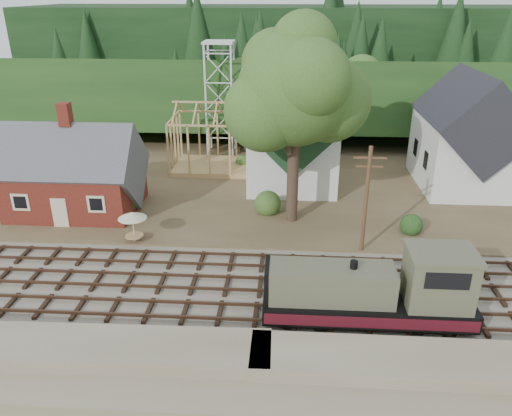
# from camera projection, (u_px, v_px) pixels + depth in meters

# --- Properties ---
(ground) EXTENTS (140.00, 140.00, 0.00)m
(ground) POSITION_uv_depth(u_px,v_px,m) (259.00, 290.00, 31.50)
(ground) COLOR #384C1E
(ground) RESTS_ON ground
(embankment) EXTENTS (64.00, 5.00, 1.60)m
(embankment) POSITION_uv_depth(u_px,v_px,m) (249.00, 388.00, 23.74)
(embankment) COLOR #7F7259
(embankment) RESTS_ON ground
(railroad_bed) EXTENTS (64.00, 11.00, 0.16)m
(railroad_bed) POSITION_uv_depth(u_px,v_px,m) (259.00, 289.00, 31.47)
(railroad_bed) COLOR #726B5B
(railroad_bed) RESTS_ON ground
(village_flat) EXTENTS (64.00, 26.00, 0.30)m
(village_flat) POSITION_uv_depth(u_px,v_px,m) (271.00, 185.00, 47.88)
(village_flat) COLOR brown
(village_flat) RESTS_ON ground
(hillside) EXTENTS (70.00, 28.96, 12.74)m
(hillside) POSITION_uv_depth(u_px,v_px,m) (277.00, 125.00, 69.86)
(hillside) COLOR #1E3F19
(hillside) RESTS_ON ground
(ridge) EXTENTS (80.00, 20.00, 12.00)m
(ridge) POSITION_uv_depth(u_px,v_px,m) (280.00, 101.00, 84.47)
(ridge) COLOR black
(ridge) RESTS_ON ground
(depot) EXTENTS (10.80, 7.41, 9.00)m
(depot) POSITION_uv_depth(u_px,v_px,m) (75.00, 176.00, 41.21)
(depot) COLOR #5A1814
(depot) RESTS_ON village_flat
(church) EXTENTS (8.40, 15.17, 13.00)m
(church) POSITION_uv_depth(u_px,v_px,m) (293.00, 130.00, 47.27)
(church) COLOR silver
(church) RESTS_ON village_flat
(farmhouse) EXTENTS (8.40, 10.80, 10.60)m
(farmhouse) POSITION_uv_depth(u_px,v_px,m) (467.00, 138.00, 45.81)
(farmhouse) COLOR silver
(farmhouse) RESTS_ON village_flat
(timber_frame) EXTENTS (8.20, 6.20, 6.99)m
(timber_frame) POSITION_uv_depth(u_px,v_px,m) (214.00, 141.00, 50.64)
(timber_frame) COLOR tan
(timber_frame) RESTS_ON village_flat
(lattice_tower) EXTENTS (3.20, 3.20, 12.12)m
(lattice_tower) POSITION_uv_depth(u_px,v_px,m) (219.00, 64.00, 53.39)
(lattice_tower) COLOR silver
(lattice_tower) RESTS_ON village_flat
(big_tree) EXTENTS (10.90, 8.40, 14.70)m
(big_tree) POSITION_uv_depth(u_px,v_px,m) (298.00, 96.00, 36.46)
(big_tree) COLOR #38281E
(big_tree) RESTS_ON village_flat
(telegraph_pole_near) EXTENTS (2.20, 0.28, 8.00)m
(telegraph_pole_near) POSITION_uv_depth(u_px,v_px,m) (366.00, 199.00, 34.12)
(telegraph_pole_near) COLOR #4C331E
(telegraph_pole_near) RESTS_ON ground
(locomotive) EXTENTS (11.47, 2.87, 4.60)m
(locomotive) POSITION_uv_depth(u_px,v_px,m) (377.00, 293.00, 27.53)
(locomotive) COLOR black
(locomotive) RESTS_ON railroad_bed
(car_blue) EXTENTS (1.69, 3.47, 1.14)m
(car_blue) POSITION_uv_depth(u_px,v_px,m) (111.00, 201.00, 42.44)
(car_blue) COLOR #578EBC
(car_blue) RESTS_ON village_flat
(car_green) EXTENTS (3.84, 2.41, 1.19)m
(car_green) POSITION_uv_depth(u_px,v_px,m) (21.00, 207.00, 41.12)
(car_green) COLOR #789F6E
(car_green) RESTS_ON village_flat
(patio_set) EXTENTS (2.09, 2.09, 2.33)m
(patio_set) POSITION_uv_depth(u_px,v_px,m) (132.00, 217.00, 36.18)
(patio_set) COLOR silver
(patio_set) RESTS_ON village_flat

